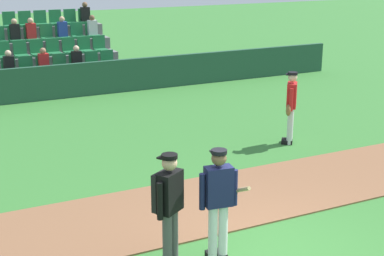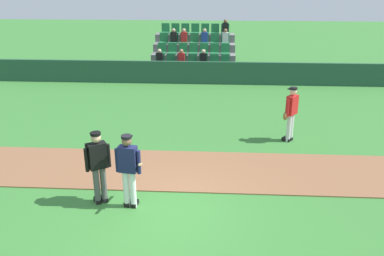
# 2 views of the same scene
# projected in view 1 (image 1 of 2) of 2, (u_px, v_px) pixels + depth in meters

# --- Properties ---
(ground_plane) EXTENTS (80.00, 80.00, 0.00)m
(ground_plane) POSITION_uv_depth(u_px,v_px,m) (265.00, 256.00, 8.84)
(ground_plane) COLOR #387A33
(infield_dirt_path) EXTENTS (28.00, 2.40, 0.03)m
(infield_dirt_path) POSITION_uv_depth(u_px,v_px,m) (202.00, 204.00, 10.63)
(infield_dirt_path) COLOR brown
(infield_dirt_path) RESTS_ON ground
(dugout_fence) EXTENTS (20.00, 0.16, 1.09)m
(dugout_fence) POSITION_uv_depth(u_px,v_px,m) (69.00, 81.00, 18.44)
(dugout_fence) COLOR #234C38
(dugout_fence) RESTS_ON ground
(stadium_bleachers) EXTENTS (4.45, 3.80, 2.70)m
(stadium_bleachers) POSITION_uv_depth(u_px,v_px,m) (52.00, 63.00, 20.35)
(stadium_bleachers) COLOR slate
(stadium_bleachers) RESTS_ON ground
(batter_navy_jersey) EXTENTS (0.65, 0.80, 1.76)m
(batter_navy_jersey) POSITION_uv_depth(u_px,v_px,m) (219.00, 201.00, 8.44)
(batter_navy_jersey) COLOR white
(batter_navy_jersey) RESTS_ON ground
(umpire_home_plate) EXTENTS (0.53, 0.46, 1.76)m
(umpire_home_plate) POSITION_uv_depth(u_px,v_px,m) (169.00, 204.00, 8.25)
(umpire_home_plate) COLOR #4C4C4C
(umpire_home_plate) RESTS_ON ground
(runner_red_jersey) EXTENTS (0.53, 0.54, 1.76)m
(runner_red_jersey) POSITION_uv_depth(u_px,v_px,m) (291.00, 105.00, 13.81)
(runner_red_jersey) COLOR silver
(runner_red_jersey) RESTS_ON ground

